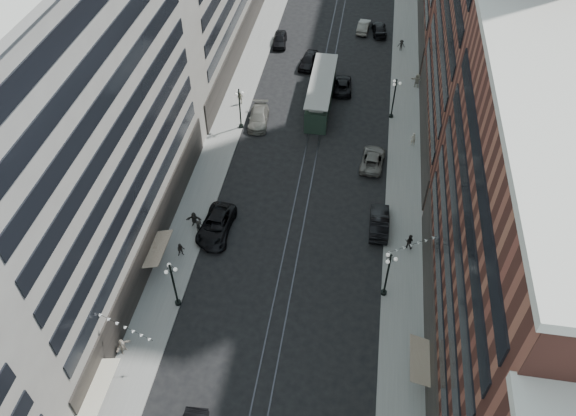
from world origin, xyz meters
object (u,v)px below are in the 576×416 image
Objects in this scene: pedestrian_5 at (194,219)px; pedestrian_9 at (401,45)px; car_14 at (364,26)px; car_extra_0 at (342,85)px; car_10 at (379,222)px; car_2 at (217,232)px; lamppost_sw_far at (174,284)px; car_11 at (373,159)px; lamppost_se_far at (387,273)px; pedestrian_extra_1 at (199,226)px; pedestrian_8 at (413,139)px; pedestrian_7 at (409,241)px; car_8 at (259,118)px; lamppost_se_mid at (394,97)px; streetcar at (321,93)px; car_7 at (216,224)px; lamppost_sw_mid at (240,107)px; car_9 at (280,40)px; car_12 at (379,29)px; pedestrian_extra_2 at (417,80)px; car_13 at (308,60)px; pedestrian_2 at (181,250)px; pedestrian_extra_0 at (122,346)px; pedestrian_6 at (240,98)px.

pedestrian_5 reaches higher than pedestrian_9.
car_14 reaches higher than car_extra_0.
car_2 is at bearing 12.61° from car_10.
car_2 is (1.53, 8.63, -2.40)m from lamppost_sw_far.
car_11 is 3.16× the size of pedestrian_5.
lamppost_se_far is 19.56m from pedestrian_extra_1.
pedestrian_9 is at bearing -100.51° from pedestrian_8.
pedestrian_7 is 1.06× the size of pedestrian_9.
car_8 is at bearing -46.22° from car_10.
lamppost_sw_far is at bearing -119.90° from lamppost_se_mid.
car_7 is (-8.00, -24.10, -0.84)m from streetcar.
pedestrian_5 is (-19.54, 5.79, -2.08)m from lamppost_se_far.
pedestrian_8 is at bearing -132.17° from car_11.
lamppost_sw_mid reaches higher than car_9.
lamppost_sw_far reaches higher than car_12.
pedestrian_7 is 39.12m from pedestrian_9.
car_7 is 2.36m from pedestrian_5.
lamppost_se_far reaches higher than car_2.
pedestrian_9 is at bearing 56.00° from pedestrian_5.
pedestrian_extra_2 is (12.41, 5.96, -0.58)m from streetcar.
streetcar is 13.74m from pedestrian_8.
pedestrian_2 is at bearing -94.17° from car_13.
pedestrian_9 reaches higher than car_extra_0.
car_extra_0 is at bearing 23.62° from pedestrian_extra_2.
pedestrian_extra_0 is at bearing 73.16° from pedestrian_extra_2.
car_9 is 29.28m from pedestrian_8.
streetcar is 8.40× the size of pedestrian_extra_0.
lamppost_sw_mid is 18.17m from pedestrian_extra_1.
car_14 is at bearing 80.00° from car_7.
pedestrian_6 is 1.07× the size of pedestrian_extra_0.
pedestrian_extra_1 is at bearing 18.92° from pedestrian_extra_0.
car_2 is at bearing -90.55° from car_13.
car_13 is (5.18, 33.40, 0.02)m from car_7.
lamppost_sw_mid reaches higher than car_extra_0.
pedestrian_extra_2 reaches higher than car_12.
lamppost_se_far is 1.11× the size of car_2.
lamppost_sw_mid is 3.50× the size of pedestrian_2.
car_9 is 0.95× the size of car_12.
streetcar is 7.84× the size of pedestrian_6.
pedestrian_9 is 9.84m from pedestrian_extra_2.
car_8 is at bearing -19.68° from pedestrian_8.
car_7 is 46.70m from car_14.
pedestrian_2 is 4.16m from pedestrian_5.
pedestrian_extra_0 is (-22.49, -54.59, -0.03)m from pedestrian_9.
car_9 is 3.21× the size of pedestrian_extra_1.
lamppost_sw_mid is 1.15× the size of car_14.
pedestrian_extra_0 is at bearing -93.61° from car_13.
lamppost_sw_far is 18.83m from lamppost_se_far.
car_2 is (1.53, -18.37, -2.40)m from lamppost_sw_mid.
lamppost_se_far is 6.80m from pedestrian_7.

